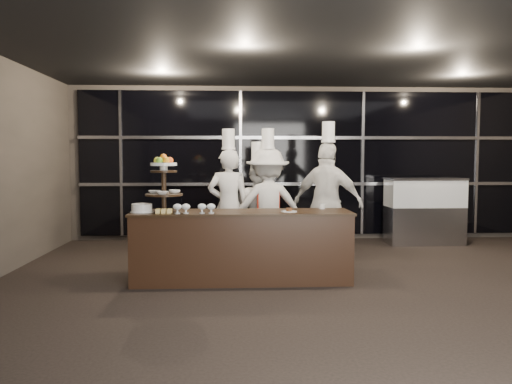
{
  "coord_description": "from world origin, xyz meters",
  "views": [
    {
      "loc": [
        -1.36,
        -4.8,
        1.62
      ],
      "look_at": [
        -1.04,
        1.94,
        1.15
      ],
      "focal_mm": 35.0,
      "sensor_mm": 36.0,
      "label": 1
    }
  ],
  "objects_px": {
    "display_stand": "(164,179)",
    "layer_cake": "(142,208)",
    "buffet_counter": "(242,246)",
    "chef_d": "(328,202)",
    "display_case": "(424,207)",
    "chef_b": "(257,210)",
    "chef_a": "(229,205)",
    "chef_c": "(268,205)"
  },
  "relations": [
    {
      "from": "display_stand",
      "to": "layer_cake",
      "type": "relative_size",
      "value": 2.48
    },
    {
      "from": "buffet_counter",
      "to": "chef_d",
      "type": "xyz_separation_m",
      "value": [
        1.32,
        1.0,
        0.47
      ]
    },
    {
      "from": "display_case",
      "to": "chef_b",
      "type": "bearing_deg",
      "value": -156.64
    },
    {
      "from": "buffet_counter",
      "to": "chef_b",
      "type": "bearing_deg",
      "value": 78.12
    },
    {
      "from": "display_stand",
      "to": "chef_d",
      "type": "relative_size",
      "value": 0.35
    },
    {
      "from": "display_stand",
      "to": "chef_a",
      "type": "bearing_deg",
      "value": 53.33
    },
    {
      "from": "display_case",
      "to": "chef_a",
      "type": "distance_m",
      "value": 3.96
    },
    {
      "from": "chef_a",
      "to": "chef_c",
      "type": "relative_size",
      "value": 1.0
    },
    {
      "from": "chef_a",
      "to": "chef_c",
      "type": "distance_m",
      "value": 0.6
    },
    {
      "from": "buffet_counter",
      "to": "display_case",
      "type": "xyz_separation_m",
      "value": [
        3.46,
        2.66,
        0.22
      ]
    },
    {
      "from": "buffet_counter",
      "to": "chef_d",
      "type": "bearing_deg",
      "value": 37.17
    },
    {
      "from": "layer_cake",
      "to": "chef_a",
      "type": "distance_m",
      "value": 1.6
    },
    {
      "from": "buffet_counter",
      "to": "chef_a",
      "type": "bearing_deg",
      "value": 99.11
    },
    {
      "from": "display_case",
      "to": "chef_c",
      "type": "distance_m",
      "value": 3.42
    },
    {
      "from": "display_case",
      "to": "chef_b",
      "type": "relative_size",
      "value": 0.75
    },
    {
      "from": "chef_b",
      "to": "display_stand",
      "type": "bearing_deg",
      "value": -134.74
    },
    {
      "from": "chef_a",
      "to": "layer_cake",
      "type": "bearing_deg",
      "value": -133.56
    },
    {
      "from": "layer_cake",
      "to": "chef_c",
      "type": "distance_m",
      "value": 2.06
    },
    {
      "from": "chef_a",
      "to": "chef_b",
      "type": "xyz_separation_m",
      "value": [
        0.45,
        0.18,
        -0.1
      ]
    },
    {
      "from": "chef_d",
      "to": "buffet_counter",
      "type": "bearing_deg",
      "value": -142.83
    },
    {
      "from": "display_stand",
      "to": "display_case",
      "type": "bearing_deg",
      "value": 30.8
    },
    {
      "from": "buffet_counter",
      "to": "display_case",
      "type": "relative_size",
      "value": 2.04
    },
    {
      "from": "layer_cake",
      "to": "display_case",
      "type": "xyz_separation_m",
      "value": [
        4.74,
        2.71,
        -0.29
      ]
    },
    {
      "from": "display_stand",
      "to": "chef_c",
      "type": "height_order",
      "value": "chef_c"
    },
    {
      "from": "chef_b",
      "to": "chef_c",
      "type": "height_order",
      "value": "chef_c"
    },
    {
      "from": "layer_cake",
      "to": "display_case",
      "type": "bearing_deg",
      "value": 29.77
    },
    {
      "from": "display_stand",
      "to": "chef_a",
      "type": "height_order",
      "value": "chef_a"
    },
    {
      "from": "chef_b",
      "to": "chef_c",
      "type": "relative_size",
      "value": 0.91
    },
    {
      "from": "buffet_counter",
      "to": "chef_a",
      "type": "distance_m",
      "value": 1.2
    },
    {
      "from": "display_case",
      "to": "buffet_counter",
      "type": "bearing_deg",
      "value": -142.46
    },
    {
      "from": "layer_cake",
      "to": "display_case",
      "type": "relative_size",
      "value": 0.21
    },
    {
      "from": "display_stand",
      "to": "chef_a",
      "type": "distance_m",
      "value": 1.45
    },
    {
      "from": "chef_a",
      "to": "chef_c",
      "type": "bearing_deg",
      "value": 0.66
    },
    {
      "from": "layer_cake",
      "to": "chef_c",
      "type": "height_order",
      "value": "chef_c"
    },
    {
      "from": "buffet_counter",
      "to": "layer_cake",
      "type": "bearing_deg",
      "value": -177.76
    },
    {
      "from": "buffet_counter",
      "to": "display_stand",
      "type": "height_order",
      "value": "display_stand"
    },
    {
      "from": "display_stand",
      "to": "chef_c",
      "type": "distance_m",
      "value": 1.86
    },
    {
      "from": "layer_cake",
      "to": "chef_d",
      "type": "height_order",
      "value": "chef_d"
    },
    {
      "from": "layer_cake",
      "to": "chef_c",
      "type": "bearing_deg",
      "value": 34.42
    },
    {
      "from": "display_stand",
      "to": "layer_cake",
      "type": "height_order",
      "value": "display_stand"
    },
    {
      "from": "chef_b",
      "to": "layer_cake",
      "type": "bearing_deg",
      "value": -139.26
    },
    {
      "from": "display_stand",
      "to": "chef_c",
      "type": "xyz_separation_m",
      "value": [
        1.42,
        1.11,
        -0.45
      ]
    }
  ]
}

